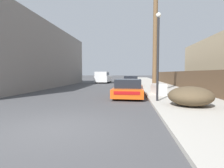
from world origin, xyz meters
The scene contains 11 objects.
ground_plane centered at (0.00, 0.00, 0.00)m, with size 220.00×220.00×0.00m, color #444447.
sidewalk_curb centered at (5.30, 23.50, 0.06)m, with size 4.20×63.00×0.12m, color #ADA89E.
discarded_fridge centered at (4.07, 7.80, 0.48)m, with size 0.92×1.67×0.74m.
parked_sports_car_red centered at (2.02, 6.99, 0.55)m, with size 2.03×4.29×1.20m.
car_parked_mid centered at (2.12, 16.19, 0.60)m, with size 1.78×4.63×1.26m.
pickup_truck centered at (-2.27, 23.14, 0.90)m, with size 2.14×5.32×1.80m.
utility_pole centered at (4.03, 9.62, 4.31)m, with size 1.80×0.35×8.21m.
street_lamp centered at (3.55, 4.80, 2.79)m, with size 0.26×0.26×4.59m.
brush_pile centered at (4.82, 3.50, 0.56)m, with size 1.94×1.86×0.88m.
wooden_fence centered at (7.25, 18.17, 0.95)m, with size 0.08×39.48×1.66m, color brown.
building_left_block centered at (-9.59, 14.03, 3.39)m, with size 7.00×20.66×6.77m, color gray.
Camera 1 is at (2.16, -4.60, 1.60)m, focal length 28.00 mm.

